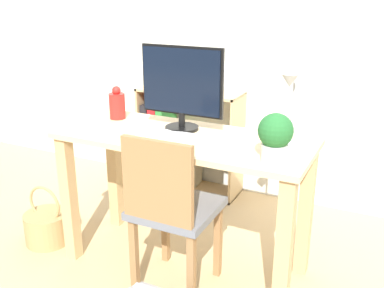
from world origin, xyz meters
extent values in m
plane|color=tan|center=(0.00, 0.00, 0.00)|extent=(10.00, 10.00, 0.00)
cube|color=silver|center=(0.00, 1.11, 1.30)|extent=(8.00, 0.05, 2.60)
cube|color=#D8BC8C|center=(0.00, 0.00, 0.76)|extent=(1.35, 0.55, 0.03)
cube|color=tan|center=(-0.62, -0.22, 0.37)|extent=(0.07, 0.07, 0.75)
cube|color=tan|center=(0.62, -0.22, 0.37)|extent=(0.07, 0.07, 0.75)
cube|color=tan|center=(-0.62, 0.22, 0.37)|extent=(0.07, 0.07, 0.75)
cube|color=tan|center=(0.62, 0.22, 0.37)|extent=(0.07, 0.07, 0.75)
cylinder|color=black|center=(-0.06, 0.10, 0.78)|extent=(0.18, 0.18, 0.02)
cylinder|color=black|center=(-0.06, 0.10, 0.83)|extent=(0.04, 0.04, 0.08)
cube|color=black|center=(-0.06, 0.10, 1.04)|extent=(0.47, 0.02, 0.36)
cube|color=black|center=(-0.06, 0.10, 1.04)|extent=(0.44, 0.03, 0.34)
cube|color=silver|center=(-0.05, -0.05, 0.78)|extent=(0.33, 0.14, 0.02)
cylinder|color=#B2231E|center=(-0.50, 0.12, 0.85)|extent=(0.09, 0.09, 0.15)
sphere|color=#B2231E|center=(-0.50, 0.12, 0.94)|extent=(0.05, 0.05, 0.05)
cylinder|color=#B7B7BC|center=(0.54, 0.09, 0.79)|extent=(0.10, 0.10, 0.02)
cylinder|color=#B7B7BC|center=(0.54, 0.09, 0.97)|extent=(0.02, 0.02, 0.34)
cylinder|color=#B7B7BC|center=(0.54, 0.04, 1.14)|extent=(0.01, 0.10, 0.01)
cone|color=#B7B7BC|center=(0.54, -0.01, 1.12)|extent=(0.08, 0.08, 0.06)
cylinder|color=silver|center=(0.53, -0.15, 0.82)|extent=(0.12, 0.12, 0.08)
sphere|color=#23662D|center=(0.53, -0.15, 0.92)|extent=(0.16, 0.16, 0.16)
cube|color=slate|center=(0.05, -0.18, 0.45)|extent=(0.40, 0.40, 0.04)
cube|color=olive|center=(0.05, -0.36, 0.67)|extent=(0.36, 0.03, 0.40)
cube|color=olive|center=(-0.11, -0.34, 0.21)|extent=(0.04, 0.04, 0.43)
cube|color=olive|center=(0.21, -0.34, 0.21)|extent=(0.04, 0.04, 0.43)
cube|color=olive|center=(-0.11, -0.01, 0.21)|extent=(0.04, 0.04, 0.43)
cube|color=olive|center=(0.21, -0.01, 0.21)|extent=(0.04, 0.04, 0.43)
cube|color=tan|center=(-0.81, 0.93, 0.39)|extent=(0.02, 0.28, 0.79)
cube|color=tan|center=(-0.04, 0.93, 0.39)|extent=(0.02, 0.28, 0.79)
cube|color=tan|center=(-0.43, 0.93, 0.01)|extent=(0.79, 0.28, 0.02)
cube|color=tan|center=(-0.43, 0.93, 0.78)|extent=(0.79, 0.28, 0.02)
cube|color=tan|center=(-0.43, 0.93, 0.39)|extent=(0.75, 0.28, 0.02)
cube|color=#2D7F38|center=(-0.77, 0.93, 0.14)|extent=(0.05, 0.24, 0.24)
cube|color=navy|center=(-0.69, 0.93, 0.12)|extent=(0.07, 0.24, 0.21)
cube|color=black|center=(-0.62, 0.93, 0.18)|extent=(0.07, 0.24, 0.33)
cube|color=black|center=(-0.54, 0.93, 0.18)|extent=(0.07, 0.24, 0.31)
cube|color=#2D7F38|center=(-0.48, 0.93, 0.16)|extent=(0.05, 0.24, 0.29)
cube|color=beige|center=(-0.41, 0.93, 0.18)|extent=(0.07, 0.24, 0.33)
cube|color=black|center=(-0.76, 0.93, 0.53)|extent=(0.05, 0.24, 0.25)
cube|color=red|center=(-0.69, 0.93, 0.57)|extent=(0.07, 0.24, 0.34)
cube|color=#2D7F38|center=(-0.63, 0.93, 0.54)|extent=(0.05, 0.24, 0.28)
cylinder|color=tan|center=(-0.87, -0.16, 0.10)|extent=(0.27, 0.27, 0.19)
torus|color=tan|center=(-0.87, -0.16, 0.26)|extent=(0.23, 0.02, 0.23)
camera|label=1|loc=(1.01, -1.97, 1.51)|focal=42.00mm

